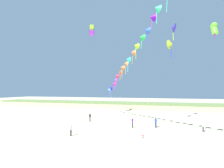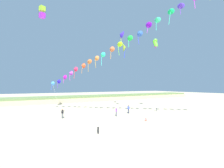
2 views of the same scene
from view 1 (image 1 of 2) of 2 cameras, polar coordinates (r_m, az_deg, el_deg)
The scene contains 13 objects.
ground_plane at distance 19.27m, azimuth -3.82°, elevation -21.46°, with size 240.00×240.00×0.00m, color beige.
dune_ridge at distance 61.52m, azimuth 11.22°, elevation -6.93°, with size 120.00×10.30×2.06m.
person_near_left at distance 36.28m, azimuth -7.20°, elevation -10.57°, with size 0.59×0.23×1.69m.
person_near_right at distance 30.58m, azimuth 6.69°, elevation -12.19°, with size 0.26×0.59×1.70m.
person_mid_center at distance 30.85m, azimuth 27.60°, elevation -12.04°, with size 0.52×0.33×1.57m.
person_far_left at distance 31.37m, azimuth 14.08°, elevation -11.86°, with size 0.57×0.36×1.73m.
person_far_right at distance 25.82m, azimuth -13.26°, elevation -14.10°, with size 0.23×0.59×1.69m.
kite_banner_string at distance 30.17m, azimuth 8.72°, elevation 13.65°, with size 22.48×34.13×23.40m.
large_kite_low_lead at distance 34.92m, azimuth 30.41°, elevation 15.18°, with size 1.33×1.62×2.50m.
large_kite_mid_trail at distance 46.04m, azimuth -6.63°, elevation 17.07°, with size 1.35×1.35×2.41m.
large_kite_high_solo at distance 37.41m, azimuth 18.67°, elevation 12.12°, with size 1.79×2.25×3.80m.
large_kite_outer_drift at distance 41.07m, azimuth 19.33°, elevation 16.88°, with size 1.49×2.26×3.77m.
beach_ball at distance 25.05m, azimuth 9.94°, elevation -16.37°, with size 0.36×0.36×0.36m.
Camera 1 is at (6.53, -16.94, 6.45)m, focal length 28.00 mm.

